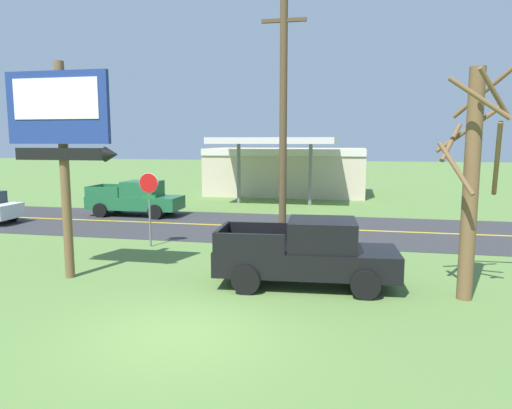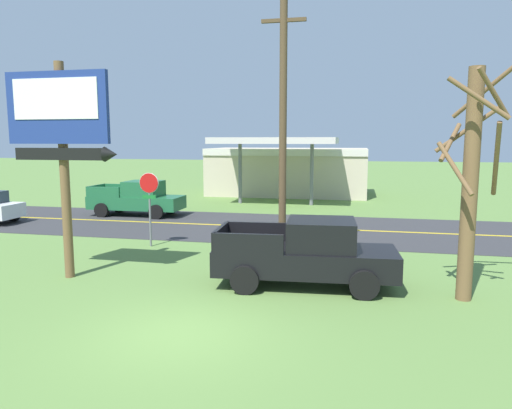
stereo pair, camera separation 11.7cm
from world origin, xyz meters
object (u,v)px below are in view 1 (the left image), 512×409
Objects in this scene: bare_tree at (472,177)px; gas_station at (286,170)px; pickup_black_parked_on_lawn at (308,253)px; motel_sign at (62,130)px; stop_sign at (149,196)px; pickup_green_on_road at (136,199)px; utility_pole at (283,116)px.

bare_tree reaches higher than gas_station.
bare_tree is at bearing -70.66° from gas_station.
pickup_black_parked_on_lawn is (-4.22, 0.30, -2.31)m from bare_tree.
gas_station is at bearing 109.34° from bare_tree.
motel_sign reaches higher than bare_tree.
stop_sign reaches higher than pickup_green_on_road.
gas_station is at bearing 60.79° from pickup_green_on_road.
bare_tree is at bearing 2.43° from motel_sign.
gas_station is at bearing 81.97° from stop_sign.
utility_pole is 1.83× the size of pickup_green_on_road.
utility_pole reaches higher than bare_tree.
utility_pole is (5.45, -0.85, 3.01)m from stop_sign.
gas_station is 13.84m from pickup_green_on_road.
utility_pole is 20.44m from gas_station.
utility_pole is at bearing 112.10° from pickup_black_parked_on_lawn.
stop_sign is 0.25× the size of gas_station.
bare_tree reaches higher than pickup_green_on_road.
gas_station is at bearing 97.82° from utility_pole.
utility_pole is at bearing 148.73° from bare_tree.
stop_sign is 11.72m from bare_tree.
motel_sign reaches higher than gas_station.
utility_pole is (6.02, 3.79, 0.52)m from motel_sign.
pickup_green_on_road is (-9.49, 7.97, -4.07)m from utility_pole.
pickup_green_on_road is at bearing 139.97° from utility_pole.
pickup_green_on_road is (-6.74, -12.05, -0.98)m from gas_station.
stop_sign is 0.57× the size of pickup_green_on_road.
motel_sign is at bearing -97.82° from gas_station.
utility_pole is at bearing -8.87° from stop_sign.
bare_tree is 0.52× the size of gas_station.
pickup_black_parked_on_lawn and pickup_green_on_road have the same top height.
pickup_black_parked_on_lawn is (3.97, -23.02, -0.98)m from gas_station.
pickup_black_parked_on_lawn is at bearing -80.22° from gas_station.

